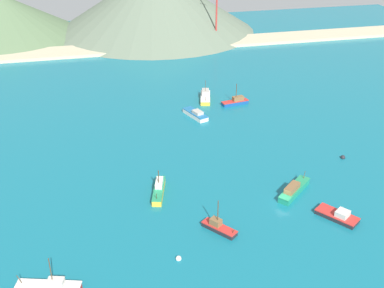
# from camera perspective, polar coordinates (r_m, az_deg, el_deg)

# --- Properties ---
(ground) EXTENTS (260.00, 280.00, 0.50)m
(ground) POSITION_cam_1_polar(r_m,az_deg,el_deg) (123.09, 5.42, 0.73)
(ground) COLOR #146B7F
(fishing_boat_0) EXTENTS (8.37, 3.46, 6.49)m
(fishing_boat_0) POSITION_cam_1_polar(r_m,az_deg,el_deg) (142.16, 5.24, 5.08)
(fishing_boat_0) COLOR #14478C
(fishing_boat_0) RESTS_ON ground
(fishing_boat_1) EXTENTS (9.59, 8.75, 2.84)m
(fishing_boat_1) POSITION_cam_1_polar(r_m,az_deg,el_deg) (101.59, 12.09, -5.36)
(fishing_boat_1) COLOR #198466
(fishing_boat_1) RESTS_ON ground
(fishing_boat_2) EXTENTS (5.13, 9.67, 6.29)m
(fishing_boat_2) POSITION_cam_1_polar(r_m,az_deg,el_deg) (144.82, 1.61, 5.69)
(fishing_boat_2) COLOR gold
(fishing_boat_2) RESTS_ON ground
(fishing_boat_3) EXTENTS (5.73, 9.50, 2.17)m
(fishing_boat_3) POSITION_cam_1_polar(r_m,az_deg,el_deg) (133.38, 0.44, 3.59)
(fishing_boat_3) COLOR silver
(fishing_boat_3) RESTS_ON ground
(fishing_boat_4) EXTENTS (10.33, 4.84, 6.66)m
(fishing_boat_4) POSITION_cam_1_polar(r_m,az_deg,el_deg) (80.94, -16.65, -16.05)
(fishing_boat_4) COLOR red
(fishing_boat_4) RESTS_ON ground
(fishing_boat_5) EXTENTS (4.44, 9.73, 5.40)m
(fishing_boat_5) POSITION_cam_1_polar(r_m,az_deg,el_deg) (99.61, -3.98, -5.45)
(fishing_boat_5) COLOR gold
(fishing_boat_5) RESTS_ON ground
(fishing_boat_6) EXTENTS (5.87, 6.76, 6.50)m
(fishing_boat_6) POSITION_cam_1_polar(r_m,az_deg,el_deg) (89.57, 3.20, -9.88)
(fishing_boat_6) COLOR #232328
(fishing_boat_6) RESTS_ON ground
(fishing_boat_7) EXTENTS (7.28, 8.43, 2.07)m
(fishing_boat_7) POSITION_cam_1_polar(r_m,az_deg,el_deg) (96.60, 17.07, -8.18)
(fishing_boat_7) COLOR #232328
(fishing_boat_7) RESTS_ON ground
(buoy_0) EXTENTS (1.10, 1.10, 1.10)m
(buoy_0) POSITION_cam_1_polar(r_m,az_deg,el_deg) (118.11, 17.60, -1.54)
(buoy_0) COLOR #232328
(buoy_0) RESTS_ON ground
(buoy_2) EXTENTS (1.00, 1.00, 1.00)m
(buoy_2) POSITION_cam_1_polar(r_m,az_deg,el_deg) (83.72, -1.62, -13.54)
(buoy_2) COLOR silver
(buoy_2) RESTS_ON ground
(beach_strip) EXTENTS (247.00, 14.23, 1.20)m
(beach_strip) POSITION_cam_1_polar(r_m,az_deg,el_deg) (198.95, -2.34, 11.73)
(beach_strip) COLOR #C6B793
(beach_strip) RESTS_ON ground
(hill_central) EXTENTS (89.87, 89.87, 27.27)m
(hill_central) POSITION_cam_1_polar(r_m,az_deg,el_deg) (222.34, -4.55, 16.83)
(hill_central) COLOR #60705B
(hill_central) RESTS_ON ground
(radio_tower) EXTENTS (3.19, 2.55, 31.90)m
(radio_tower) POSITION_cam_1_polar(r_m,az_deg,el_deg) (198.77, 2.98, 16.36)
(radio_tower) COLOR #B7332D
(radio_tower) RESTS_ON ground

